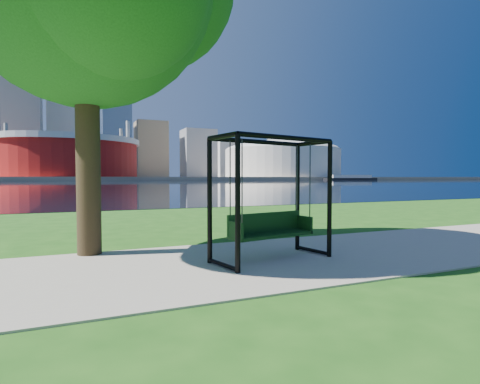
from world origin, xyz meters
TOP-DOWN VIEW (x-y plane):
  - ground at (0.00, 0.00)m, footprint 900.00×900.00m
  - path at (0.00, -0.50)m, footprint 120.00×4.00m
  - river at (0.00, 102.00)m, footprint 900.00×180.00m
  - far_bank at (0.00, 306.00)m, footprint 900.00×228.00m
  - stadium at (-10.00, 235.00)m, footprint 83.00×83.00m
  - arena at (135.00, 235.00)m, footprint 84.00×84.00m
  - skyline at (-4.27, 319.39)m, footprint 392.00×66.00m
  - swing at (0.35, -0.57)m, footprint 2.46×1.45m
  - barge at (152.93, 181.06)m, footprint 33.57×14.99m

SIDE VIEW (x-z plane):
  - ground at x=0.00m, z-range 0.00..0.00m
  - river at x=0.00m, z-range 0.00..0.02m
  - path at x=0.00m, z-range 0.00..0.03m
  - far_bank at x=0.00m, z-range 0.00..2.00m
  - swing at x=0.35m, z-range -0.04..2.32m
  - barge at x=152.93m, z-range -0.15..3.10m
  - stadium at x=-10.00m, z-range -1.77..30.23m
  - arena at x=135.00m, z-range 2.59..29.15m
  - skyline at x=-4.27m, z-range -12.36..84.14m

